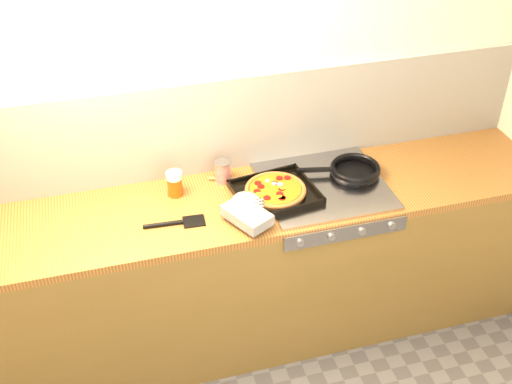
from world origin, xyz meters
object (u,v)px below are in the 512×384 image
object	(u,v)px
pizza_on_tray	(267,197)
frying_pan	(354,170)
juice_glass	(175,183)
tomato_can	(223,172)

from	to	relation	value
pizza_on_tray	frying_pan	distance (m)	0.50
pizza_on_tray	juice_glass	xyz separation A→B (m)	(-0.40, 0.19, 0.02)
pizza_on_tray	tomato_can	size ratio (longest dim) A/B	4.44
tomato_can	juice_glass	xyz separation A→B (m)	(-0.25, -0.05, 0.01)
juice_glass	tomato_can	bearing A→B (deg)	11.17
tomato_can	frying_pan	bearing A→B (deg)	-11.93
frying_pan	tomato_can	bearing A→B (deg)	168.07
frying_pan	tomato_can	size ratio (longest dim) A/B	3.85
pizza_on_tray	tomato_can	bearing A→B (deg)	123.62
pizza_on_tray	frying_pan	world-z (taller)	pizza_on_tray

